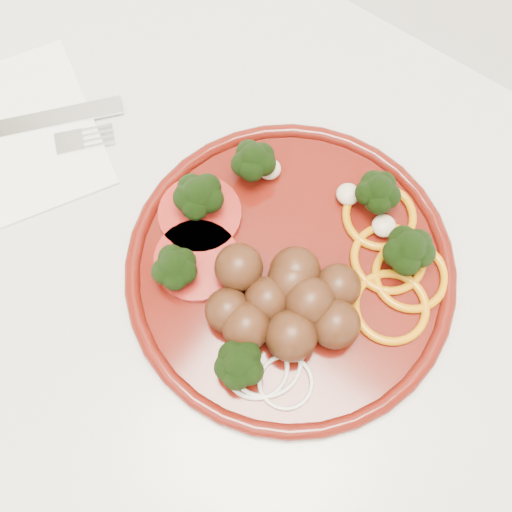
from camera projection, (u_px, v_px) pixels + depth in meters
The scene contains 3 objects.
counter at pixel (263, 366), 1.00m from camera, with size 2.40×0.60×0.90m.
plate at pixel (288, 269), 0.56m from camera, with size 0.29×0.29×0.06m.
napkin at pixel (2, 141), 0.62m from camera, with size 0.18×0.18×0.00m, color white.
Camera 1 is at (0.10, 1.55, 1.45)m, focal length 45.00 mm.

